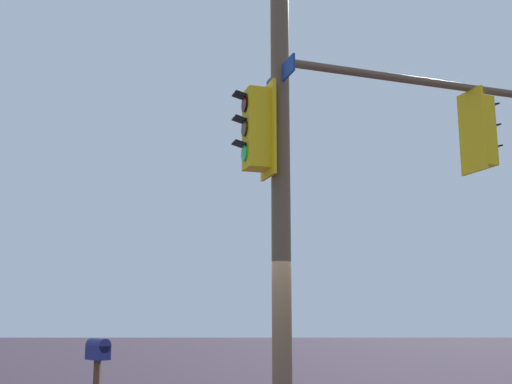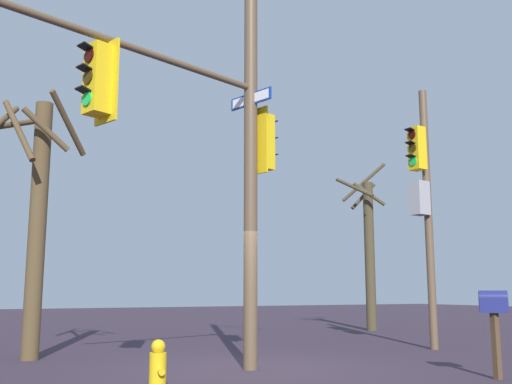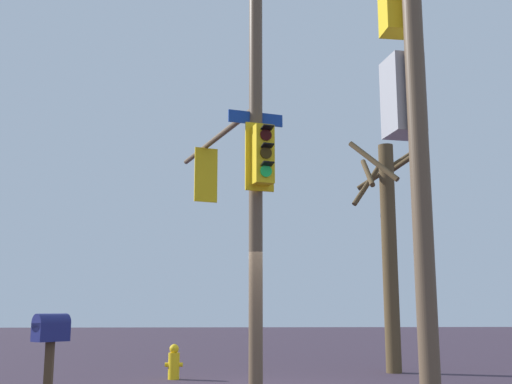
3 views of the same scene
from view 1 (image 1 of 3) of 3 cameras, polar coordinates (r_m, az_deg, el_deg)
name	(u,v)px [view 1 (image 1 of 3)]	position (r m, az deg, el deg)	size (l,w,h in m)	color
main_signal_pole_assembly	(318,112)	(9.03, 5.63, 7.24)	(3.05, 5.71, 8.58)	brown
mailbox	(98,356)	(11.40, -14.22, -14.31)	(0.48, 0.48, 1.41)	#4C3823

